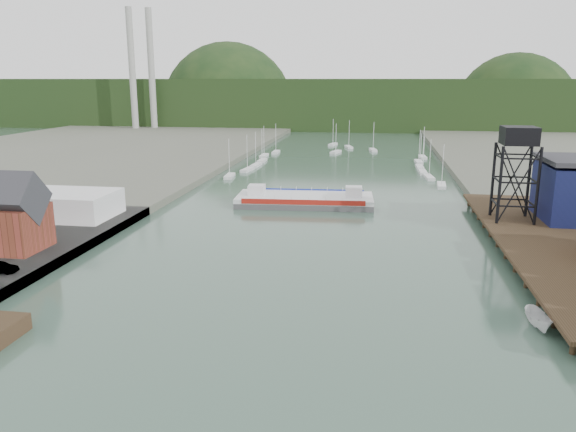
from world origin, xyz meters
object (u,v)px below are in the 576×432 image
(motorboat, at_px, (539,320))
(lift_tower, at_px, (519,142))
(harbor_building, at_px, (0,219))
(chain_ferry, at_px, (305,199))

(motorboat, bearing_deg, lift_tower, 74.84)
(harbor_building, bearing_deg, lift_tower, 19.98)
(harbor_building, relative_size, lift_tower, 0.76)
(lift_tower, bearing_deg, chain_ferry, 157.88)
(chain_ferry, relative_size, motorboat, 5.62)
(motorboat, bearing_deg, chain_ferry, 112.90)
(harbor_building, xyz_separation_m, lift_tower, (77.00, 28.00, 9.56))
(chain_ferry, distance_m, motorboat, 64.78)
(harbor_building, xyz_separation_m, motorboat, (71.20, -12.64, -5.09))
(motorboat, bearing_deg, harbor_building, 162.90)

